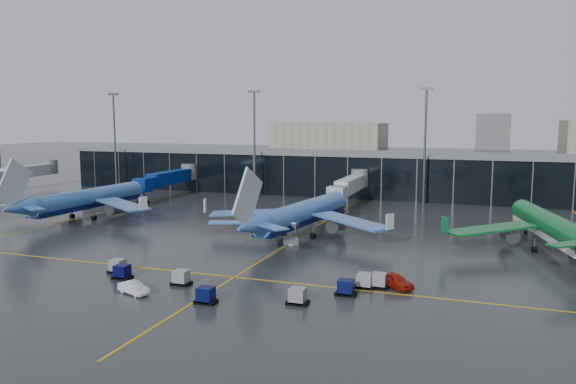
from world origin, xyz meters
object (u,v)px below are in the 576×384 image
(airliner_aer_lingus, at_px, (551,211))
(baggage_carts, at_px, (248,282))
(mobile_airstair, at_px, (291,238))
(service_van_red, at_px, (395,281))
(airliner_klm_near, at_px, (304,199))
(airliner_arkefly, at_px, (89,187))
(service_van_white, at_px, (134,288))

(airliner_aer_lingus, xyz_separation_m, baggage_carts, (-33.34, -31.87, -4.94))
(airliner_aer_lingus, distance_m, mobile_airstair, 37.87)
(airliner_aer_lingus, bearing_deg, service_van_red, -138.00)
(airliner_klm_near, relative_size, service_van_red, 8.01)
(airliner_arkefly, bearing_deg, service_van_white, -43.93)
(airliner_aer_lingus, relative_size, mobile_airstair, 9.83)
(airliner_klm_near, xyz_separation_m, mobile_airstair, (0.11, -6.57, -5.09))
(baggage_carts, bearing_deg, mobile_airstair, 97.88)
(service_van_red, bearing_deg, mobile_airstair, 86.75)
(airliner_arkefly, height_order, mobile_airstair, airliner_arkefly)
(airliner_aer_lingus, bearing_deg, airliner_arkefly, 167.16)
(baggage_carts, bearing_deg, airliner_arkefly, 146.21)
(airliner_aer_lingus, distance_m, service_van_red, 31.89)
(airliner_klm_near, height_order, airliner_aer_lingus, airliner_klm_near)
(service_van_red, bearing_deg, airliner_arkefly, 107.61)
(airliner_arkefly, relative_size, service_van_white, 9.33)
(airliner_arkefly, height_order, airliner_klm_near, airliner_arkefly)
(airliner_arkefly, height_order, service_van_red, airliner_arkefly)
(airliner_klm_near, relative_size, baggage_carts, 1.13)
(mobile_airstair, xyz_separation_m, service_van_white, (-7.75, -29.17, -0.10))
(airliner_aer_lingus, relative_size, service_van_red, 7.78)
(baggage_carts, height_order, service_van_white, baggage_carts)
(airliner_klm_near, height_order, mobile_airstair, airliner_klm_near)
(mobile_airstair, height_order, service_van_white, mobile_airstair)
(airliner_aer_lingus, height_order, mobile_airstair, airliner_aer_lingus)
(airliner_arkefly, height_order, service_van_white, airliner_arkefly)
(airliner_klm_near, distance_m, baggage_carts, 30.54)
(airliner_aer_lingus, relative_size, service_van_white, 9.06)
(mobile_airstair, bearing_deg, airliner_aer_lingus, -7.70)
(baggage_carts, xyz_separation_m, service_van_red, (15.34, 6.01, 0.05))
(airliner_aer_lingus, xyz_separation_m, mobile_airstair, (-36.57, -8.51, -4.93))
(airliner_klm_near, distance_m, service_van_red, 30.76)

